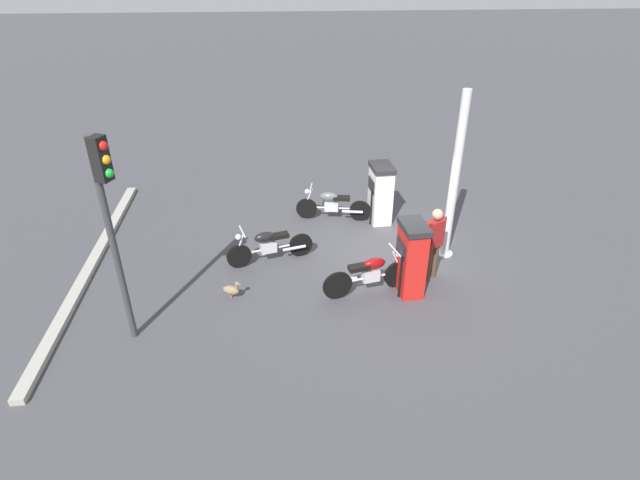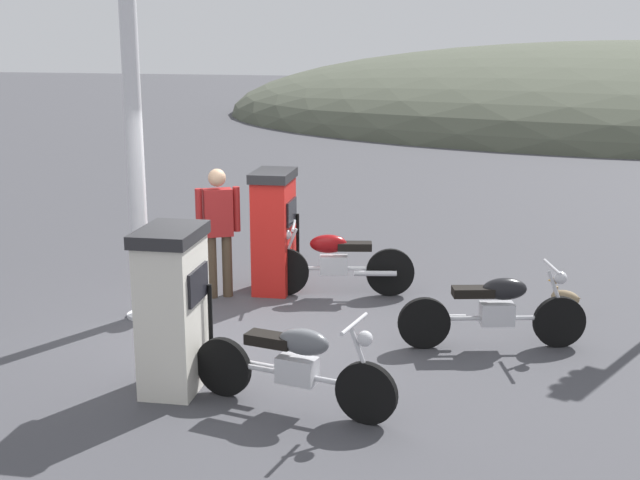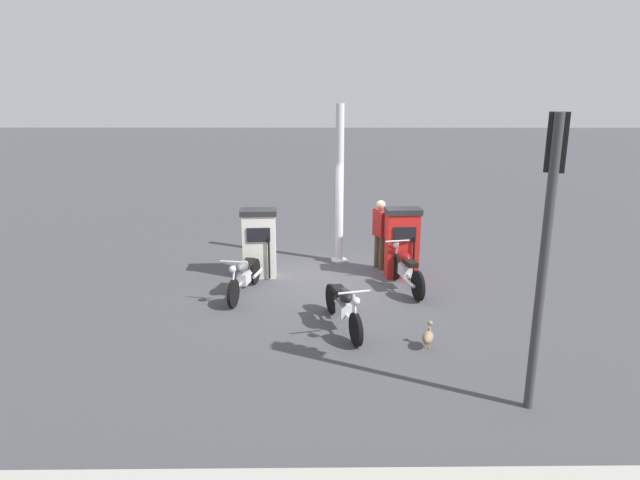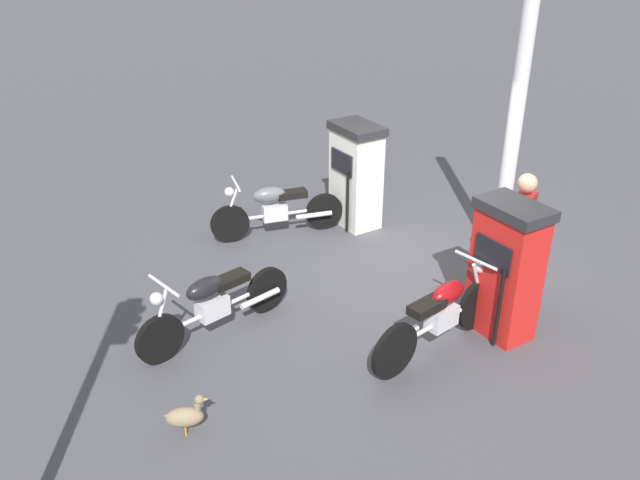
{
  "view_description": "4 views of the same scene",
  "coord_description": "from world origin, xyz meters",
  "px_view_note": "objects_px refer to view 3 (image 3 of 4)",
  "views": [
    {
      "loc": [
        2.42,
        10.16,
        6.23
      ],
      "look_at": [
        1.57,
        0.59,
        0.74
      ],
      "focal_mm": 28.05,
      "sensor_mm": 36.0,
      "label": 1
    },
    {
      "loc": [
        2.93,
        -8.57,
        3.32
      ],
      "look_at": [
        0.78,
        0.09,
        1.12
      ],
      "focal_mm": 46.83,
      "sensor_mm": 36.0,
      "label": 2
    },
    {
      "loc": [
        11.81,
        -0.16,
        4.07
      ],
      "look_at": [
        1.32,
        -0.23,
        1.28
      ],
      "focal_mm": 30.61,
      "sensor_mm": 36.0,
      "label": 3
    },
    {
      "loc": [
        4.59,
        6.31,
        4.45
      ],
      "look_at": [
        1.36,
        0.2,
        0.91
      ],
      "focal_mm": 37.08,
      "sensor_mm": 36.0,
      "label": 4
    }
  ],
  "objects_px": {
    "motorcycle_extra": "(343,306)",
    "wandering_duck": "(428,337)",
    "attendant_person": "(380,230)",
    "motorcycle_far_pump": "(405,268)",
    "roadside_traffic_light": "(549,214)",
    "fuel_pump_near": "(259,243)",
    "motorcycle_near_pump": "(244,275)",
    "canopy_support_pole": "(340,188)",
    "fuel_pump_far": "(402,242)"
  },
  "relations": [
    {
      "from": "motorcycle_extra",
      "to": "wandering_duck",
      "type": "distance_m",
      "value": 1.6
    },
    {
      "from": "motorcycle_extra",
      "to": "attendant_person",
      "type": "relative_size",
      "value": 1.18
    },
    {
      "from": "motorcycle_far_pump",
      "to": "roadside_traffic_light",
      "type": "bearing_deg",
      "value": 12.72
    },
    {
      "from": "fuel_pump_near",
      "to": "motorcycle_near_pump",
      "type": "relative_size",
      "value": 0.8
    },
    {
      "from": "fuel_pump_near",
      "to": "attendant_person",
      "type": "relative_size",
      "value": 0.94
    },
    {
      "from": "motorcycle_far_pump",
      "to": "roadside_traffic_light",
      "type": "height_order",
      "value": "roadside_traffic_light"
    },
    {
      "from": "canopy_support_pole",
      "to": "motorcycle_far_pump",
      "type": "bearing_deg",
      "value": 33.65
    },
    {
      "from": "fuel_pump_near",
      "to": "wandering_duck",
      "type": "height_order",
      "value": "fuel_pump_near"
    },
    {
      "from": "roadside_traffic_light",
      "to": "fuel_pump_near",
      "type": "bearing_deg",
      "value": -141.72
    },
    {
      "from": "wandering_duck",
      "to": "canopy_support_pole",
      "type": "xyz_separation_m",
      "value": [
        -4.95,
        -1.34,
        1.66
      ]
    },
    {
      "from": "motorcycle_far_pump",
      "to": "roadside_traffic_light",
      "type": "relative_size",
      "value": 0.51
    },
    {
      "from": "roadside_traffic_light",
      "to": "canopy_support_pole",
      "type": "relative_size",
      "value": 1.0
    },
    {
      "from": "wandering_duck",
      "to": "roadside_traffic_light",
      "type": "bearing_deg",
      "value": 32.16
    },
    {
      "from": "attendant_person",
      "to": "motorcycle_extra",
      "type": "bearing_deg",
      "value": -15.62
    },
    {
      "from": "wandering_duck",
      "to": "attendant_person",
      "type": "bearing_deg",
      "value": -174.92
    },
    {
      "from": "motorcycle_far_pump",
      "to": "motorcycle_extra",
      "type": "height_order",
      "value": "motorcycle_far_pump"
    },
    {
      "from": "motorcycle_far_pump",
      "to": "motorcycle_extra",
      "type": "bearing_deg",
      "value": -33.76
    },
    {
      "from": "motorcycle_near_pump",
      "to": "attendant_person",
      "type": "height_order",
      "value": "attendant_person"
    },
    {
      "from": "fuel_pump_far",
      "to": "motorcycle_extra",
      "type": "bearing_deg",
      "value": -26.13
    },
    {
      "from": "motorcycle_extra",
      "to": "attendant_person",
      "type": "bearing_deg",
      "value": 164.38
    },
    {
      "from": "motorcycle_near_pump",
      "to": "motorcycle_far_pump",
      "type": "height_order",
      "value": "motorcycle_far_pump"
    },
    {
      "from": "motorcycle_near_pump",
      "to": "motorcycle_extra",
      "type": "xyz_separation_m",
      "value": [
        1.68,
        2.01,
        -0.0
      ]
    },
    {
      "from": "fuel_pump_near",
      "to": "canopy_support_pole",
      "type": "relative_size",
      "value": 0.41
    },
    {
      "from": "motorcycle_extra",
      "to": "canopy_support_pole",
      "type": "relative_size",
      "value": 0.51
    },
    {
      "from": "motorcycle_near_pump",
      "to": "motorcycle_extra",
      "type": "height_order",
      "value": "same"
    },
    {
      "from": "motorcycle_near_pump",
      "to": "fuel_pump_far",
      "type": "bearing_deg",
      "value": 109.92
    },
    {
      "from": "roadside_traffic_light",
      "to": "motorcycle_extra",
      "type": "bearing_deg",
      "value": -135.42
    },
    {
      "from": "attendant_person",
      "to": "wandering_duck",
      "type": "relative_size",
      "value": 3.87
    },
    {
      "from": "attendant_person",
      "to": "roadside_traffic_light",
      "type": "relative_size",
      "value": 0.43
    },
    {
      "from": "fuel_pump_near",
      "to": "motorcycle_extra",
      "type": "relative_size",
      "value": 0.8
    },
    {
      "from": "wandering_duck",
      "to": "canopy_support_pole",
      "type": "relative_size",
      "value": 0.11
    },
    {
      "from": "fuel_pump_far",
      "to": "roadside_traffic_light",
      "type": "distance_m",
      "value": 5.79
    },
    {
      "from": "fuel_pump_far",
      "to": "fuel_pump_near",
      "type": "bearing_deg",
      "value": -90.0
    },
    {
      "from": "attendant_person",
      "to": "motorcycle_near_pump",
      "type": "bearing_deg",
      "value": -58.3
    },
    {
      "from": "motorcycle_near_pump",
      "to": "attendant_person",
      "type": "relative_size",
      "value": 1.18
    },
    {
      "from": "wandering_duck",
      "to": "roadside_traffic_light",
      "type": "distance_m",
      "value": 3.15
    },
    {
      "from": "motorcycle_far_pump",
      "to": "canopy_support_pole",
      "type": "xyz_separation_m",
      "value": [
        -2.06,
        -1.37,
        1.4
      ]
    },
    {
      "from": "fuel_pump_near",
      "to": "fuel_pump_far",
      "type": "relative_size",
      "value": 0.98
    },
    {
      "from": "fuel_pump_far",
      "to": "wandering_duck",
      "type": "distance_m",
      "value": 3.77
    },
    {
      "from": "motorcycle_extra",
      "to": "attendant_person",
      "type": "distance_m",
      "value": 3.71
    },
    {
      "from": "motorcycle_extra",
      "to": "canopy_support_pole",
      "type": "distance_m",
      "value": 4.4
    },
    {
      "from": "wandering_duck",
      "to": "motorcycle_near_pump",
      "type": "bearing_deg",
      "value": -126.03
    },
    {
      "from": "attendant_person",
      "to": "wandering_duck",
      "type": "bearing_deg",
      "value": 5.08
    },
    {
      "from": "fuel_pump_near",
      "to": "roadside_traffic_light",
      "type": "distance_m",
      "value": 7.13
    },
    {
      "from": "motorcycle_extra",
      "to": "motorcycle_far_pump",
      "type": "bearing_deg",
      "value": 146.24
    },
    {
      "from": "wandering_duck",
      "to": "roadside_traffic_light",
      "type": "xyz_separation_m",
      "value": [
        1.69,
        1.06,
        2.44
      ]
    },
    {
      "from": "fuel_pump_near",
      "to": "wandering_duck",
      "type": "relative_size",
      "value": 3.65
    },
    {
      "from": "canopy_support_pole",
      "to": "roadside_traffic_light",
      "type": "bearing_deg",
      "value": 19.93
    },
    {
      "from": "wandering_duck",
      "to": "canopy_support_pole",
      "type": "bearing_deg",
      "value": -164.81
    },
    {
      "from": "motorcycle_near_pump",
      "to": "attendant_person",
      "type": "bearing_deg",
      "value": 121.7
    }
  ]
}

